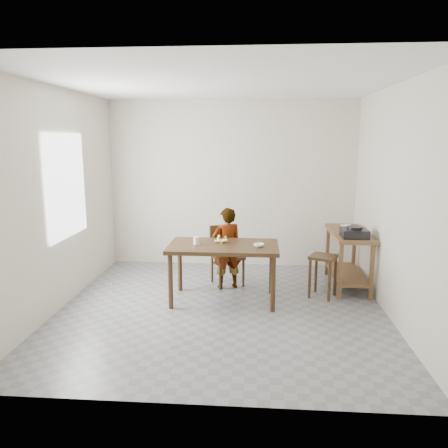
# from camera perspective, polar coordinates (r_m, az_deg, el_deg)

# --- Properties ---
(floor) EXTENTS (4.00, 4.00, 0.04)m
(floor) POSITION_cam_1_polar(r_m,az_deg,el_deg) (5.54, -0.32, -11.22)
(floor) COLOR slate
(floor) RESTS_ON ground
(ceiling) EXTENTS (4.00, 4.00, 0.04)m
(ceiling) POSITION_cam_1_polar(r_m,az_deg,el_deg) (5.16, -0.36, 18.18)
(ceiling) COLOR white
(ceiling) RESTS_ON wall_back
(wall_back) EXTENTS (4.00, 0.04, 2.70)m
(wall_back) POSITION_cam_1_polar(r_m,az_deg,el_deg) (7.18, 1.00, 5.23)
(wall_back) COLOR beige
(wall_back) RESTS_ON ground
(wall_front) EXTENTS (4.00, 0.04, 2.70)m
(wall_front) POSITION_cam_1_polar(r_m,az_deg,el_deg) (3.20, -3.34, -2.16)
(wall_front) COLOR beige
(wall_front) RESTS_ON ground
(wall_left) EXTENTS (0.04, 4.00, 2.70)m
(wall_left) POSITION_cam_1_polar(r_m,az_deg,el_deg) (5.71, -21.02, 2.98)
(wall_left) COLOR beige
(wall_left) RESTS_ON ground
(wall_right) EXTENTS (0.04, 4.00, 2.70)m
(wall_right) POSITION_cam_1_polar(r_m,az_deg,el_deg) (5.40, 21.57, 2.51)
(wall_right) COLOR beige
(wall_right) RESTS_ON ground
(window_pane) EXTENTS (0.02, 1.10, 1.30)m
(window_pane) POSITION_cam_1_polar(r_m,az_deg,el_deg) (5.85, -19.84, 4.72)
(window_pane) COLOR white
(window_pane) RESTS_ON wall_left
(dining_table) EXTENTS (1.40, 0.80, 0.75)m
(dining_table) POSITION_cam_1_polar(r_m,az_deg,el_deg) (5.69, -0.08, -6.39)
(dining_table) COLOR #392613
(dining_table) RESTS_ON floor
(prep_counter) EXTENTS (0.50, 1.20, 0.80)m
(prep_counter) POSITION_cam_1_polar(r_m,az_deg,el_deg) (6.47, 15.85, -4.43)
(prep_counter) COLOR brown
(prep_counter) RESTS_ON floor
(child) EXTENTS (0.49, 0.40, 1.15)m
(child) POSITION_cam_1_polar(r_m,az_deg,el_deg) (6.11, 0.38, -3.18)
(child) COLOR silver
(child) RESTS_ON floor
(dining_chair) EXTENTS (0.54, 0.54, 0.85)m
(dining_chair) POSITION_cam_1_polar(r_m,az_deg,el_deg) (6.28, 0.46, -4.21)
(dining_chair) COLOR #392613
(dining_chair) RESTS_ON floor
(stool) EXTENTS (0.43, 0.43, 0.57)m
(stool) POSITION_cam_1_polar(r_m,az_deg,el_deg) (5.99, 12.75, -6.66)
(stool) COLOR #392613
(stool) RESTS_ON floor
(glass_tumbler) EXTENTS (0.10, 0.10, 0.10)m
(glass_tumbler) POSITION_cam_1_polar(r_m,az_deg,el_deg) (5.60, -3.62, -2.18)
(glass_tumbler) COLOR white
(glass_tumbler) RESTS_ON dining_table
(small_bowl) EXTENTS (0.14, 0.14, 0.04)m
(small_bowl) POSITION_cam_1_polar(r_m,az_deg,el_deg) (5.49, 4.54, -2.78)
(small_bowl) COLOR white
(small_bowl) RESTS_ON dining_table
(banana) EXTENTS (0.19, 0.13, 0.07)m
(banana) POSITION_cam_1_polar(r_m,az_deg,el_deg) (5.67, -0.39, -2.16)
(banana) COLOR #F1D25D
(banana) RESTS_ON dining_table
(serving_bowl) EXTENTS (0.24, 0.24, 0.05)m
(serving_bowl) POSITION_cam_1_polar(r_m,az_deg,el_deg) (6.56, 15.80, -0.40)
(serving_bowl) COLOR white
(serving_bowl) RESTS_ON prep_counter
(gas_burner) EXTENTS (0.34, 0.34, 0.11)m
(gas_burner) POSITION_cam_1_polar(r_m,az_deg,el_deg) (6.02, 16.65, -1.13)
(gas_burner) COLOR black
(gas_burner) RESTS_ON prep_counter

